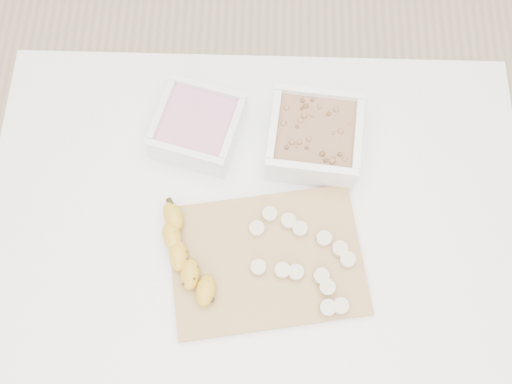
{
  "coord_description": "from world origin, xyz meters",
  "views": [
    {
      "loc": [
        0.01,
        -0.32,
        1.75
      ],
      "look_at": [
        0.0,
        0.03,
        0.81
      ],
      "focal_mm": 40.0,
      "sensor_mm": 36.0,
      "label": 1
    }
  ],
  "objects_px": {
    "table": "(256,233)",
    "bowl_granola": "(314,137)",
    "bowl_yogurt": "(198,126)",
    "banana": "(187,256)",
    "cutting_board": "(267,260)"
  },
  "relations": [
    {
      "from": "table",
      "to": "bowl_yogurt",
      "type": "xyz_separation_m",
      "value": [
        -0.11,
        0.17,
        0.13
      ]
    },
    {
      "from": "table",
      "to": "bowl_granola",
      "type": "relative_size",
      "value": 5.47
    },
    {
      "from": "bowl_granola",
      "to": "banana",
      "type": "distance_m",
      "value": 0.32
    },
    {
      "from": "bowl_yogurt",
      "to": "banana",
      "type": "relative_size",
      "value": 0.96
    },
    {
      "from": "table",
      "to": "bowl_yogurt",
      "type": "height_order",
      "value": "bowl_yogurt"
    },
    {
      "from": "table",
      "to": "banana",
      "type": "height_order",
      "value": "banana"
    },
    {
      "from": "banana",
      "to": "table",
      "type": "bearing_deg",
      "value": 19.88
    },
    {
      "from": "bowl_yogurt",
      "to": "bowl_granola",
      "type": "relative_size",
      "value": 1.01
    },
    {
      "from": "banana",
      "to": "bowl_granola",
      "type": "bearing_deg",
      "value": 31.07
    },
    {
      "from": "bowl_granola",
      "to": "banana",
      "type": "xyz_separation_m",
      "value": [
        -0.22,
        -0.23,
        -0.01
      ]
    },
    {
      "from": "bowl_yogurt",
      "to": "bowl_granola",
      "type": "bearing_deg",
      "value": -4.69
    },
    {
      "from": "bowl_granola",
      "to": "cutting_board",
      "type": "xyz_separation_m",
      "value": [
        -0.08,
        -0.23,
        -0.03
      ]
    },
    {
      "from": "table",
      "to": "cutting_board",
      "type": "xyz_separation_m",
      "value": [
        0.02,
        -0.08,
        0.1
      ]
    },
    {
      "from": "bowl_yogurt",
      "to": "cutting_board",
      "type": "bearing_deg",
      "value": -61.31
    },
    {
      "from": "table",
      "to": "bowl_granola",
      "type": "distance_m",
      "value": 0.23
    }
  ]
}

